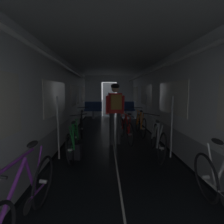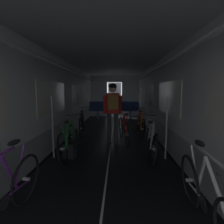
# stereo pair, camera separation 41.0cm
# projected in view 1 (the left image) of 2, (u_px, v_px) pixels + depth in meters

# --- Properties ---
(train_car_shell) EXTENTS (3.14, 12.34, 2.57)m
(train_car_shell) POSITION_uv_depth(u_px,v_px,m) (113.00, 85.00, 5.41)
(train_car_shell) COLOR black
(train_car_shell) RESTS_ON ground
(bench_seat_far_left) EXTENTS (0.98, 0.51, 0.95)m
(bench_seat_far_left) POSITION_uv_depth(u_px,v_px,m) (93.00, 108.00, 9.95)
(bench_seat_far_left) COLOR gray
(bench_seat_far_left) RESTS_ON ground
(bench_seat_far_right) EXTENTS (0.98, 0.51, 0.95)m
(bench_seat_far_right) POSITION_uv_depth(u_px,v_px,m) (126.00, 108.00, 10.01)
(bench_seat_far_right) COLOR gray
(bench_seat_far_right) RESTS_ON ground
(bicycle_purple) EXTENTS (0.44, 1.69, 0.95)m
(bicycle_purple) POSITION_uv_depth(u_px,v_px,m) (24.00, 201.00, 1.87)
(bicycle_purple) COLOR black
(bicycle_purple) RESTS_ON ground
(bicycle_green) EXTENTS (0.44, 1.69, 0.95)m
(bicycle_green) POSITION_uv_depth(u_px,v_px,m) (74.00, 141.00, 4.14)
(bicycle_green) COLOR black
(bicycle_green) RESTS_ON ground
(bicycle_black) EXTENTS (0.44, 1.69, 0.94)m
(bicycle_black) POSITION_uv_depth(u_px,v_px,m) (82.00, 124.00, 6.18)
(bicycle_black) COLOR black
(bicycle_black) RESTS_ON ground
(bicycle_orange) EXTENTS (0.44, 1.69, 0.95)m
(bicycle_orange) POSITION_uv_depth(u_px,v_px,m) (140.00, 124.00, 6.22)
(bicycle_orange) COLOR black
(bicycle_orange) RESTS_ON ground
(bicycle_silver) EXTENTS (0.44, 1.69, 0.96)m
(bicycle_silver) POSITION_uv_depth(u_px,v_px,m) (157.00, 140.00, 4.25)
(bicycle_silver) COLOR black
(bicycle_silver) RESTS_ON ground
(person_cyclist_aisle) EXTENTS (0.55, 0.41, 1.73)m
(person_cyclist_aisle) POSITION_uv_depth(u_px,v_px,m) (115.00, 107.00, 5.07)
(person_cyclist_aisle) COLOR #2D2D33
(person_cyclist_aisle) RESTS_ON ground
(bicycle_red_in_aisle) EXTENTS (0.44, 1.68, 0.94)m
(bicycle_red_in_aisle) POSITION_uv_depth(u_px,v_px,m) (126.00, 129.00, 5.43)
(bicycle_red_in_aisle) COLOR black
(bicycle_red_in_aisle) RESTS_ON ground
(backpack_on_floor) EXTENTS (0.29, 0.24, 0.34)m
(backpack_on_floor) POSITION_uv_depth(u_px,v_px,m) (75.00, 151.00, 4.06)
(backpack_on_floor) COLOR black
(backpack_on_floor) RESTS_ON ground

